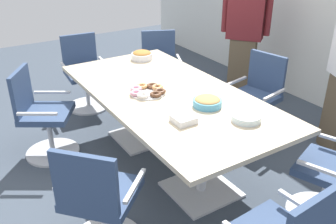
{
  "coord_description": "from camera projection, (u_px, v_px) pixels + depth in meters",
  "views": [
    {
      "loc": [
        2.64,
        -1.66,
        2.11
      ],
      "look_at": [
        0.0,
        0.0,
        0.55
      ],
      "focal_mm": 39.78,
      "sensor_mm": 36.0,
      "label": 1
    }
  ],
  "objects": [
    {
      "name": "snack_bowl_pretzels",
      "position": [
        142.0,
        55.0,
        4.23
      ],
      "size": [
        0.24,
        0.24,
        0.1
      ],
      "color": "white",
      "rests_on": "conference_table"
    },
    {
      "name": "donut_platter",
      "position": [
        148.0,
        91.0,
        3.38
      ],
      "size": [
        0.34,
        0.34,
        0.04
      ],
      "color": "white",
      "rests_on": "conference_table"
    },
    {
      "name": "office_chair_5",
      "position": [
        255.0,
        101.0,
        4.05
      ],
      "size": [
        0.63,
        0.63,
        0.91
      ],
      "rotation": [
        0.0,
        0.0,
        -2.95
      ],
      "color": "silver",
      "rests_on": "ground"
    },
    {
      "name": "office_chair_4",
      "position": [
        336.0,
        177.0,
        2.82
      ],
      "size": [
        0.69,
        0.69,
        0.91
      ],
      "rotation": [
        0.0,
        0.0,
        -4.37
      ],
      "color": "silver",
      "rests_on": "ground"
    },
    {
      "name": "office_chair_2",
      "position": [
        100.0,
        205.0,
        2.54
      ],
      "size": [
        0.76,
        0.76,
        0.91
      ],
      "rotation": [
        0.0,
        0.0,
        0.74
      ],
      "color": "silver",
      "rests_on": "ground"
    },
    {
      "name": "office_chair_6",
      "position": [
        160.0,
        71.0,
        4.88
      ],
      "size": [
        0.71,
        0.71,
        0.91
      ],
      "rotation": [
        0.0,
        0.0,
        -1.99
      ],
      "color": "silver",
      "rests_on": "ground"
    },
    {
      "name": "napkin_pile",
      "position": [
        184.0,
        119.0,
        2.87
      ],
      "size": [
        0.16,
        0.16,
        0.05
      ],
      "primitive_type": "cube",
      "color": "white",
      "rests_on": "conference_table"
    },
    {
      "name": "conference_table",
      "position": [
        168.0,
        105.0,
        3.45
      ],
      "size": [
        2.4,
        1.2,
        0.75
      ],
      "color": "#CCB793",
      "rests_on": "ground"
    },
    {
      "name": "ground_plane",
      "position": [
        168.0,
        161.0,
        3.74
      ],
      "size": [
        10.0,
        10.0,
        0.01
      ],
      "primitive_type": "cube",
      "color": "#3D4754"
    },
    {
      "name": "person_standing_0",
      "position": [
        245.0,
        32.0,
        4.66
      ],
      "size": [
        0.54,
        0.44,
        1.77
      ],
      "rotation": [
        0.0,
        0.0,
        -2.51
      ],
      "color": "brown",
      "rests_on": "ground"
    },
    {
      "name": "snack_bowl_cookies",
      "position": [
        207.0,
        101.0,
        3.12
      ],
      "size": [
        0.24,
        0.24,
        0.09
      ],
      "color": "#4C9EC6",
      "rests_on": "conference_table"
    },
    {
      "name": "office_chair_1",
      "position": [
        42.0,
        118.0,
        3.68
      ],
      "size": [
        0.75,
        0.75,
        0.91
      ],
      "rotation": [
        0.0,
        0.0,
        -0.57
      ],
      "color": "silver",
      "rests_on": "ground"
    },
    {
      "name": "office_chair_0",
      "position": [
        85.0,
        76.0,
        4.72
      ],
      "size": [
        0.59,
        0.59,
        0.91
      ],
      "rotation": [
        0.0,
        0.0,
        -1.66
      ],
      "color": "silver",
      "rests_on": "ground"
    },
    {
      "name": "plate_stack",
      "position": [
        246.0,
        117.0,
        2.9
      ],
      "size": [
        0.23,
        0.23,
        0.05
      ],
      "color": "white",
      "rests_on": "conference_table"
    }
  ]
}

